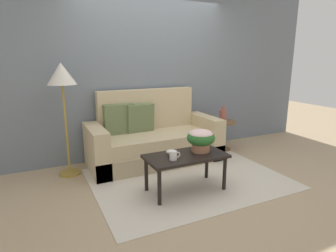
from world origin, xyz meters
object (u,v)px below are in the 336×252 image
object	(u,v)px
floor_lamp	(62,81)
table_vase	(223,115)
coffee_table	(186,159)
coffee_mug	(173,155)
potted_plant	(201,138)
couch	(153,140)
snack_bowl	(171,152)
side_table	(224,130)

from	to	relation	value
floor_lamp	table_vase	size ratio (longest dim) A/B	5.86
coffee_table	coffee_mug	distance (m)	0.25
floor_lamp	table_vase	bearing A→B (deg)	-1.15
potted_plant	coffee_mug	world-z (taller)	potted_plant
couch	coffee_table	world-z (taller)	couch
coffee_mug	snack_bowl	distance (m)	0.18
couch	potted_plant	world-z (taller)	couch
coffee_mug	side_table	bearing A→B (deg)	36.51
potted_plant	snack_bowl	xyz separation A→B (m)	(-0.38, 0.05, -0.14)
side_table	snack_bowl	world-z (taller)	snack_bowl
potted_plant	side_table	bearing A→B (deg)	42.61
potted_plant	table_vase	size ratio (longest dim) A/B	1.32
side_table	snack_bowl	xyz separation A→B (m)	(-1.52, -1.00, 0.14)
floor_lamp	snack_bowl	xyz separation A→B (m)	(1.06, -1.06, -0.80)
coffee_table	side_table	world-z (taller)	side_table
snack_bowl	table_vase	bearing A→B (deg)	33.91
table_vase	coffee_table	bearing A→B (deg)	-140.86
potted_plant	table_vase	xyz separation A→B (m)	(1.12, 1.06, -0.00)
couch	floor_lamp	size ratio (longest dim) A/B	1.31
floor_lamp	couch	bearing A→B (deg)	-1.49
coffee_table	potted_plant	size ratio (longest dim) A/B	2.82
table_vase	coffee_mug	bearing A→B (deg)	-142.84
coffee_table	table_vase	size ratio (longest dim) A/B	3.72
coffee_table	snack_bowl	size ratio (longest dim) A/B	8.26
potted_plant	snack_bowl	world-z (taller)	potted_plant
table_vase	snack_bowl	bearing A→B (deg)	-146.09
potted_plant	table_vase	world-z (taller)	table_vase
table_vase	couch	bearing A→B (deg)	179.18
couch	potted_plant	size ratio (longest dim) A/B	5.84
potted_plant	table_vase	bearing A→B (deg)	43.46
side_table	coffee_table	bearing A→B (deg)	-141.61
couch	side_table	distance (m)	1.33
couch	snack_bowl	world-z (taller)	couch
floor_lamp	table_vase	xyz separation A→B (m)	(2.57, -0.05, -0.67)
floor_lamp	potted_plant	xyz separation A→B (m)	(1.45, -1.12, -0.66)
floor_lamp	snack_bowl	world-z (taller)	floor_lamp
coffee_table	coffee_mug	bearing A→B (deg)	-158.40
side_table	potted_plant	size ratio (longest dim) A/B	1.51
coffee_mug	potted_plant	bearing A→B (deg)	15.09
coffee_mug	snack_bowl	world-z (taller)	coffee_mug
potted_plant	floor_lamp	bearing A→B (deg)	142.36
coffee_table	coffee_mug	xyz separation A→B (m)	(-0.21, -0.08, 0.11)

